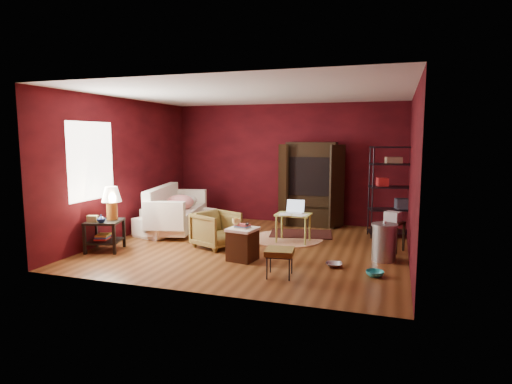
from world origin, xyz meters
TOP-DOWN VIEW (x-y plane):
  - room at (-0.04, -0.01)m, footprint 5.54×5.04m
  - sofa at (-1.99, 0.77)m, footprint 1.05×1.98m
  - armchair at (-0.63, -0.26)m, footprint 0.88×0.91m
  - pet_bowl_steel at (1.62, -0.80)m, footprint 0.27×0.10m
  - pet_bowl_turquoise at (2.26, -1.08)m, footprint 0.26×0.09m
  - vase at (-2.34, -1.29)m, footprint 0.17×0.17m
  - mug at (0.04, -0.95)m, footprint 0.15×0.12m
  - side_table at (-2.39, -1.04)m, footprint 0.72×0.72m
  - sofa_cushions at (-2.03, 0.74)m, footprint 1.27×2.24m
  - hamper at (0.13, -0.90)m, footprint 0.51×0.51m
  - footstool at (0.93, -1.52)m, footprint 0.45×0.45m
  - rug_round at (0.45, 0.79)m, footprint 1.50×1.50m
  - rug_oriental at (0.65, 1.25)m, footprint 1.40×1.06m
  - laptop_desk at (0.64, 0.56)m, footprint 0.67×0.53m
  - tv_armoire at (0.66, 2.25)m, footprint 1.51×0.82m
  - wire_shelving at (2.45, 1.63)m, footprint 0.97×0.60m
  - small_stand at (2.47, 0.48)m, footprint 0.47×0.47m
  - trash_can at (2.35, -0.20)m, footprint 0.52×0.52m

SIDE VIEW (x-z plane):
  - rug_round at x=0.45m, z-range 0.00..0.01m
  - rug_oriental at x=0.65m, z-range 0.01..0.02m
  - pet_bowl_steel at x=1.62m, z-range 0.00..0.26m
  - pet_bowl_turquoise at x=2.26m, z-range 0.00..0.26m
  - hamper at x=0.13m, z-range -0.03..0.59m
  - trash_can at x=2.35m, z-range -0.02..0.65m
  - footstool at x=0.93m, z-range 0.15..0.56m
  - armchair at x=-0.63m, z-range 0.00..0.72m
  - sofa at x=-1.99m, z-range 0.00..0.74m
  - sofa_cushions at x=-2.03m, z-range -0.01..0.87m
  - laptop_desk at x=0.64m, z-range 0.10..0.91m
  - small_stand at x=2.47m, z-range 0.18..0.89m
  - vase at x=-2.34m, z-range 0.55..0.69m
  - mug at x=0.04m, z-range 0.60..0.73m
  - side_table at x=-2.39m, z-range 0.11..1.26m
  - tv_armoire at x=0.66m, z-range 0.04..1.95m
  - wire_shelving at x=2.45m, z-range 0.09..1.94m
  - room at x=-0.04m, z-range -0.02..2.82m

